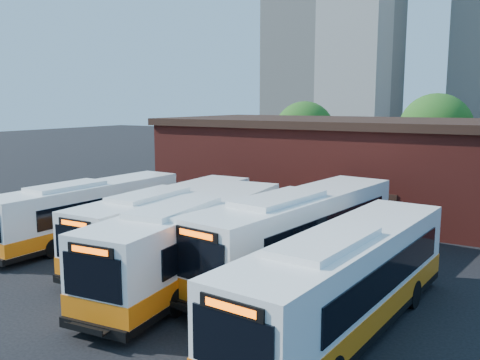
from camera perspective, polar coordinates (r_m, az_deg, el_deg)
The scene contains 10 objects.
ground at distance 19.46m, azimuth -4.31°, elevation -14.17°, with size 220.00×220.00×0.00m, color black.
bus_farwest at distance 29.27m, azimuth -16.55°, elevation -3.57°, with size 3.12×12.28×3.32m.
bus_west at distance 25.51m, azimuth -7.99°, elevation -4.98°, with size 2.94×12.60×3.41m.
bus_midwest at distance 21.79m, azimuth -5.09°, elevation -7.10°, with size 3.92×13.35×3.59m.
bus_mideast at distance 22.71m, azimuth 6.62°, elevation -6.26°, with size 4.49×14.02×3.76m.
bus_east at distance 17.35m, azimuth 11.75°, elevation -11.50°, with size 3.78×13.26×3.57m.
transit_worker at distance 16.80m, azimuth -2.29°, elevation -14.44°, with size 0.70×0.46×1.91m, color #131538.
depot_building at distance 36.39m, azimuth 14.05°, elevation 1.69°, with size 28.60×12.60×6.40m.
tree_west at distance 50.96m, azimuth 7.24°, elevation 5.40°, with size 6.00×6.00×7.65m.
tree_mid at distance 49.40m, azimuth 21.12°, elevation 5.29°, with size 6.56×6.56×8.36m.
Camera 1 is at (10.37, -14.62, 7.58)m, focal length 38.00 mm.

